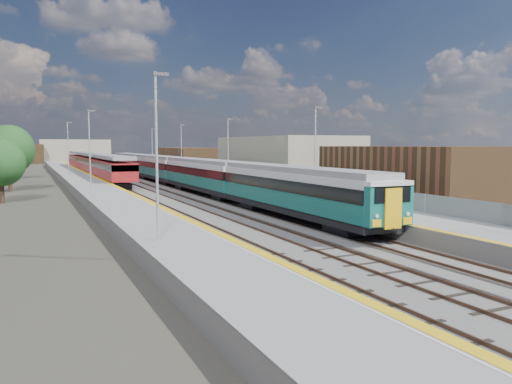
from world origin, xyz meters
TOP-DOWN VIEW (x-y plane):
  - ground at (0.00, 50.00)m, footprint 320.00×320.00m
  - ballast_bed at (-2.25, 52.50)m, footprint 10.50×155.00m
  - tracks at (-1.65, 54.18)m, footprint 8.96×160.00m
  - platform_right at (5.28, 52.49)m, footprint 4.70×155.00m
  - platform_left at (-9.05, 52.49)m, footprint 4.30×155.00m
  - buildings at (-18.12, 138.60)m, footprint 72.00×185.50m
  - green_train at (1.50, 46.12)m, footprint 2.88×80.18m
  - red_train at (-5.50, 73.42)m, footprint 3.04×61.59m
  - tree_a at (-17.67, 36.67)m, footprint 4.32×4.32m
  - tree_b at (-17.32, 49.28)m, footprint 5.62×5.62m
  - tree_c at (-17.19, 72.62)m, footprint 4.59×4.59m
  - tree_d at (20.06, 63.14)m, footprint 4.39×4.39m

SIDE VIEW (x-z plane):
  - ground at x=0.00m, z-range 0.00..0.00m
  - ballast_bed at x=-2.25m, z-range 0.00..0.06m
  - tracks at x=-1.65m, z-range 0.02..0.19m
  - platform_left at x=-9.05m, z-range -3.74..4.78m
  - platform_right at x=5.28m, z-range -3.72..4.80m
  - green_train at x=1.50m, z-range 0.65..3.82m
  - red_train at x=-5.50m, z-range 0.35..4.19m
  - tree_a at x=-17.67m, z-range 0.75..6.60m
  - tree_d at x=20.06m, z-range 0.77..6.71m
  - tree_c at x=-17.19m, z-range 0.80..7.02m
  - tree_b at x=-17.32m, z-range 0.99..8.61m
  - buildings at x=-18.12m, z-range -9.30..30.70m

